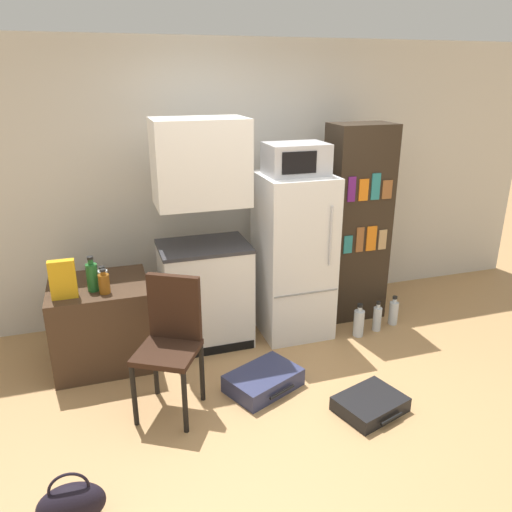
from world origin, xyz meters
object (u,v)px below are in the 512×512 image
at_px(suitcase_small_flat, 370,404).
at_px(water_bottle_front, 377,318).
at_px(kitchen_hutch, 204,245).
at_px(cereal_box, 63,279).
at_px(refrigerator, 293,256).
at_px(bottle_amber_beer, 104,283).
at_px(handbag, 71,504).
at_px(water_bottle_middle, 359,322).
at_px(water_bottle_back, 393,312).
at_px(chair, 171,333).
at_px(microwave, 296,159).
at_px(bottle_green_tall, 92,276).
at_px(bottle_clear_short, 102,277).
at_px(side_table, 102,323).
at_px(suitcase_large_flat, 263,380).
at_px(bookshelf, 356,224).

distance_m(suitcase_small_flat, water_bottle_front, 1.25).
bearing_deg(kitchen_hutch, cereal_box, -166.48).
relative_size(refrigerator, bottle_amber_beer, 7.52).
distance_m(handbag, water_bottle_middle, 2.82).
bearing_deg(water_bottle_back, chair, -164.80).
xyz_separation_m(microwave, bottle_amber_beer, (-1.65, -0.23, -0.83)).
xyz_separation_m(bottle_green_tall, bottle_clear_short, (0.07, 0.11, -0.06)).
height_order(side_table, bottle_amber_beer, bottle_amber_beer).
bearing_deg(handbag, cereal_box, 90.24).
bearing_deg(microwave, cereal_box, -173.25).
xyz_separation_m(suitcase_large_flat, water_bottle_middle, (1.10, 0.51, 0.06)).
relative_size(bottle_amber_beer, suitcase_small_flat, 0.36).
xyz_separation_m(side_table, kitchen_hutch, (0.89, 0.07, 0.56)).
relative_size(side_table, suitcase_small_flat, 1.41).
bearing_deg(cereal_box, water_bottle_back, 0.36).
bearing_deg(suitcase_small_flat, microwave, 76.26).
relative_size(bookshelf, water_bottle_back, 6.46).
relative_size(kitchen_hutch, suitcase_small_flat, 3.56).
relative_size(kitchen_hutch, chair, 1.99).
bearing_deg(bottle_clear_short, handbag, -99.48).
relative_size(kitchen_hutch, bottle_clear_short, 13.20).
xyz_separation_m(microwave, suitcase_large_flat, (-0.56, -0.83, -1.54)).
relative_size(kitchen_hutch, bottle_amber_beer, 9.98).
bearing_deg(handbag, chair, 51.20).
height_order(microwave, bottle_amber_beer, microwave).
distance_m(kitchen_hutch, cereal_box, 1.16).
bearing_deg(chair, water_bottle_back, 45.25).
bearing_deg(bottle_clear_short, cereal_box, -146.09).
relative_size(kitchen_hutch, water_bottle_front, 6.64).
xyz_separation_m(bookshelf, suitcase_small_flat, (-0.61, -1.45, -0.88)).
bearing_deg(suitcase_large_flat, bookshelf, 12.94).
height_order(side_table, microwave, microwave).
bearing_deg(bottle_green_tall, microwave, 5.09).
bearing_deg(cereal_box, refrigerator, 6.79).
xyz_separation_m(bookshelf, suitcase_large_flat, (-1.25, -0.96, -0.87)).
distance_m(microwave, suitcase_small_flat, 2.05).
relative_size(bottle_clear_short, water_bottle_middle, 0.46).
relative_size(bottle_amber_beer, cereal_box, 0.66).
distance_m(bottle_green_tall, cereal_box, 0.22).
distance_m(suitcase_large_flat, handbag, 1.61).
height_order(microwave, water_bottle_back, microwave).
height_order(chair, water_bottle_middle, chair).
xyz_separation_m(bottle_clear_short, suitcase_small_flat, (1.74, -1.28, -0.71)).
bearing_deg(handbag, refrigerator, 40.93).
bearing_deg(suitcase_large_flat, microwave, 31.43).
distance_m(microwave, bottle_green_tall, 1.91).
distance_m(bottle_green_tall, chair, 0.86).
bearing_deg(suitcase_large_flat, bottle_clear_short, 119.92).
bearing_deg(water_bottle_back, suitcase_large_flat, -158.05).
bearing_deg(chair, cereal_box, 170.29).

